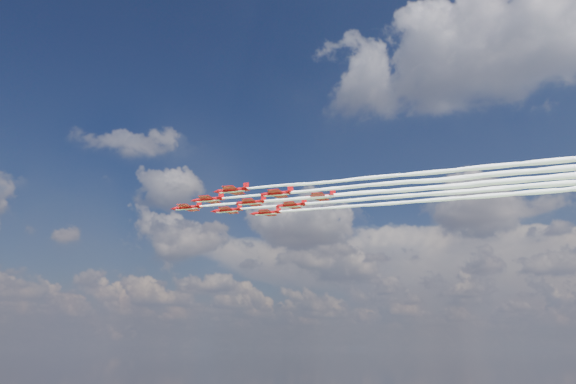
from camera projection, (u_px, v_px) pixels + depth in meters
name	position (u px, v px, depth m)	size (l,w,h in m)	color
jet_lead	(392.00, 191.00, 142.84)	(119.60, 33.65, 2.45)	red
jet_row2_port	(430.00, 180.00, 134.11)	(119.60, 33.65, 2.45)	red
jet_row2_starb	(433.00, 194.00, 145.85)	(119.60, 33.65, 2.45)	red
jet_row3_port	(472.00, 169.00, 125.39)	(119.60, 33.65, 2.45)	red
jet_row3_centre	(472.00, 184.00, 137.13)	(119.60, 33.65, 2.45)	red
jet_row3_starb	(472.00, 197.00, 148.87)	(119.60, 33.65, 2.45)	red
jet_row4_port	(517.00, 173.00, 128.41)	(119.60, 33.65, 2.45)	red
jet_row4_starb	(513.00, 188.00, 140.15)	(119.60, 33.65, 2.45)	red
jet_tail	(559.00, 177.00, 131.43)	(119.60, 33.65, 2.45)	red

